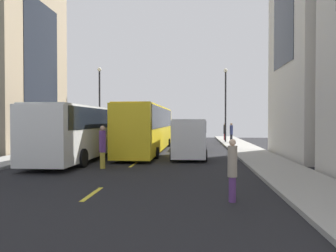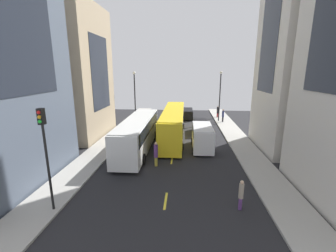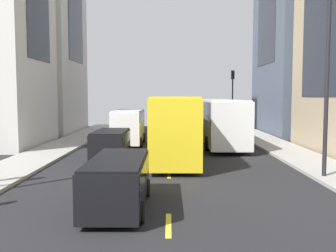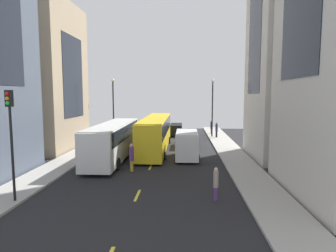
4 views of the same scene
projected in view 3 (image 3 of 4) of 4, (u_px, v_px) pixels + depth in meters
The scene contains 18 objects.
ground_plane at pixel (169, 152), 24.51m from camera, with size 42.21×42.21×0.00m, color black.
sidewalk_west at pixel (287, 151), 24.46m from camera, with size 2.85×44.00×0.15m, color #9E9B93.
sidewalk_east at pixel (52, 151), 24.54m from camera, with size 2.85×44.00×0.15m, color #9E9B93.
lane_stripe_0 at pixel (170, 126), 45.44m from camera, with size 0.16×2.00×0.01m, color yellow.
lane_stripe_1 at pixel (170, 132), 38.47m from camera, with size 0.16×2.00×0.01m, color yellow.
lane_stripe_2 at pixel (169, 139), 31.49m from camera, with size 0.16×2.00×0.01m, color yellow.
lane_stripe_3 at pixel (169, 152), 24.51m from camera, with size 0.16×2.00×0.01m, color yellow.
lane_stripe_4 at pixel (169, 174), 17.53m from camera, with size 0.16×2.00×0.01m, color yellow.
lane_stripe_5 at pixel (168, 225), 10.55m from camera, with size 0.16×2.00×0.01m, color yellow.
city_bus_white at pixel (219, 117), 28.60m from camera, with size 2.81×12.69×3.35m.
streetcar_yellow at pixel (174, 120), 23.92m from camera, with size 2.70×14.90×3.59m.
delivery_van_white at pixel (128, 124), 28.08m from camera, with size 2.25×5.11×2.58m.
car_black_0 at pixel (111, 142), 21.59m from camera, with size 2.00×4.02×1.65m.
car_black_1 at pixel (118, 178), 12.11m from camera, with size 1.89×4.61×1.64m.
pedestrian_walking_far at pixel (185, 124), 32.91m from camera, with size 0.35×0.35×2.23m.
pedestrian_crossing_mid at pixel (125, 121), 38.99m from camera, with size 0.30×0.30×1.94m.
traffic_light_near_corner at pixel (233, 89), 39.71m from camera, with size 0.32×0.44×6.16m.
streetlamp_near at pixel (328, 64), 16.02m from camera, with size 0.44×0.44×8.01m.
Camera 3 is at (-0.04, 24.30, 3.61)m, focal length 40.25 mm.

